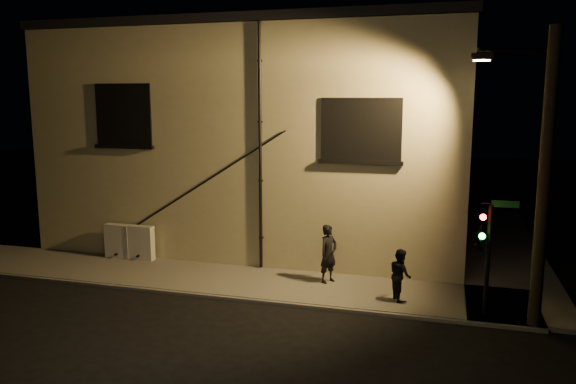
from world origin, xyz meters
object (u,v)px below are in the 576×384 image
(pedestrian_a, at_px, (328,254))
(streetlamp_pole, at_px, (541,175))
(traffic_signal, at_px, (481,239))
(utility_cabinet, at_px, (129,242))
(pedestrian_b, at_px, (400,275))

(pedestrian_a, bearing_deg, streetlamp_pole, -74.99)
(traffic_signal, height_order, streetlamp_pole, streetlamp_pole)
(utility_cabinet, relative_size, pedestrian_a, 1.02)
(pedestrian_b, height_order, streetlamp_pole, streetlamp_pole)
(streetlamp_pole, bearing_deg, traffic_signal, 171.53)
(utility_cabinet, height_order, streetlamp_pole, streetlamp_pole)
(pedestrian_b, bearing_deg, pedestrian_a, 40.67)
(traffic_signal, bearing_deg, pedestrian_a, 159.67)
(pedestrian_b, bearing_deg, traffic_signal, -132.87)
(pedestrian_b, bearing_deg, utility_cabinet, 54.56)
(utility_cabinet, distance_m, streetlamp_pole, 14.06)
(pedestrian_a, height_order, traffic_signal, traffic_signal)
(traffic_signal, distance_m, streetlamp_pole, 2.25)
(utility_cabinet, bearing_deg, pedestrian_b, -9.44)
(pedestrian_b, relative_size, traffic_signal, 0.48)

